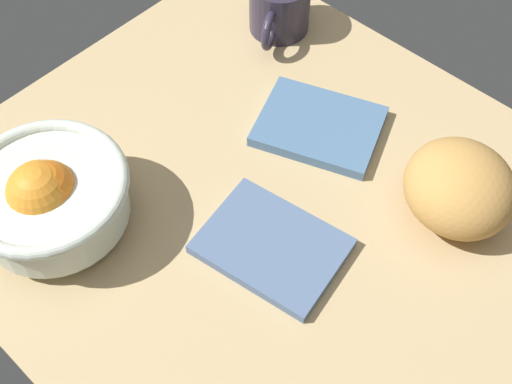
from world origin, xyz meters
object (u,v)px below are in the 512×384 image
object	(u,v)px
fruit_bowl	(48,196)
napkin_folded	(272,246)
bread_loaf	(459,188)
mug	(279,7)
napkin_spare	(319,126)

from	to	relation	value
fruit_bowl	napkin_folded	bearing A→B (deg)	-145.58
bread_loaf	napkin_folded	world-z (taller)	bread_loaf
fruit_bowl	mug	bearing A→B (deg)	-85.10
bread_loaf	napkin_folded	distance (cm)	22.32
napkin_folded	napkin_spare	xyz separation A→B (cm)	(7.49, -17.49, 0.08)
napkin_spare	mug	distance (cm)	20.61
bread_loaf	napkin_folded	size ratio (longest dim) A/B	0.84
napkin_folded	bread_loaf	bearing A→B (deg)	-123.36
fruit_bowl	napkin_spare	size ratio (longest dim) A/B	1.21
napkin_folded	mug	bearing A→B (deg)	-49.52
napkin_folded	mug	distance (cm)	37.88
fruit_bowl	mug	xyz separation A→B (cm)	(3.68, -42.97, -1.54)
fruit_bowl	mug	world-z (taller)	fruit_bowl
napkin_folded	napkin_spare	distance (cm)	19.03
bread_loaf	napkin_spare	distance (cm)	19.98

